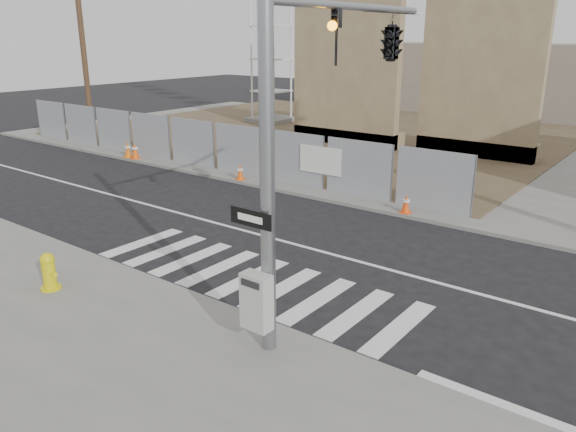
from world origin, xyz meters
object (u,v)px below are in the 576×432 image
Objects in this scene: traffic_cone_d at (406,204)px; traffic_cone_a at (128,150)px; fire_hydrant at (49,271)px; traffic_cone_c at (240,172)px; traffic_cone_b at (135,151)px; signal_pole at (355,79)px.

traffic_cone_a is at bearing 180.00° from traffic_cone_d.
fire_hydrant is 14.45m from traffic_cone_a.
traffic_cone_c is at bearing -180.00° from traffic_cone_d.
traffic_cone_b is at bearing -0.00° from traffic_cone_a.
signal_pole is 9.19× the size of traffic_cone_b.
traffic_cone_c is (7.04, -0.00, -0.05)m from traffic_cone_a.
traffic_cone_b is at bearing 145.49° from fire_hydrant.
fire_hydrant reaches higher than traffic_cone_c.
signal_pole is at bearing 46.06° from fire_hydrant.
fire_hydrant reaches higher than traffic_cone_a.
traffic_cone_a is 14.21m from traffic_cone_d.
signal_pole reaches higher than traffic_cone_b.
traffic_cone_a is 1.17× the size of traffic_cone_d.
signal_pole reaches higher than traffic_cone_c.
signal_pole is at bearing -35.41° from traffic_cone_c.
signal_pole reaches higher than traffic_cone_d.
fire_hydrant is 14.08m from traffic_cone_b.
traffic_cone_b is 1.20× the size of traffic_cone_c.
fire_hydrant is (-5.51, -3.83, -4.23)m from signal_pole.
signal_pole is 11.05× the size of traffic_cone_c.
traffic_cone_a is 7.04m from traffic_cone_c.
traffic_cone_d is (-1.65, 6.27, -4.35)m from signal_pole.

